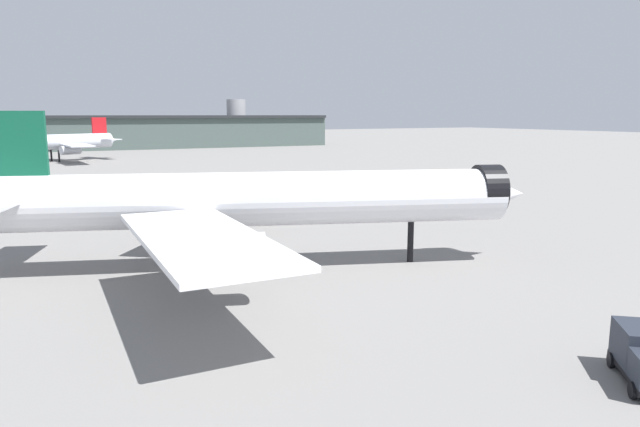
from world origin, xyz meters
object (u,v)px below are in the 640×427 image
at_px(baggage_tug_wing, 265,205).
at_px(traffic_cone_near_nose, 316,209).
at_px(airliner_near_gate, 246,201).
at_px(airliner_far_taxiway, 48,143).

xyz_separation_m(baggage_tug_wing, traffic_cone_near_nose, (7.07, -3.87, -0.63)).
relative_size(baggage_tug_wing, traffic_cone_near_nose, 4.99).
xyz_separation_m(airliner_near_gate, airliner_far_taxiway, (-9.48, 147.93, -0.58)).
bearing_deg(baggage_tug_wing, airliner_far_taxiway, 149.53).
bearing_deg(airliner_far_taxiway, airliner_near_gate, 70.93).
relative_size(airliner_near_gate, baggage_tug_wing, 16.01).
xyz_separation_m(airliner_near_gate, baggage_tug_wing, (14.51, 29.96, -5.75)).
xyz_separation_m(airliner_far_taxiway, baggage_tug_wing, (23.99, -117.97, -5.17)).
relative_size(airliner_near_gate, traffic_cone_near_nose, 79.83).
relative_size(airliner_far_taxiway, baggage_tug_wing, 13.52).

